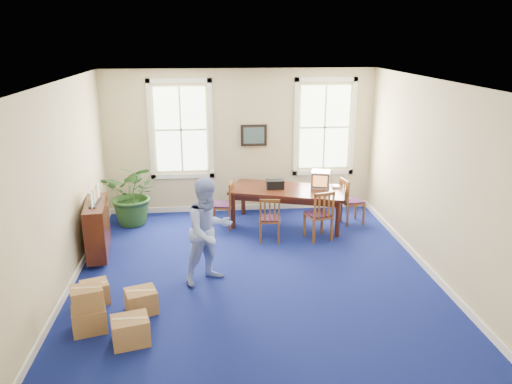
{
  "coord_description": "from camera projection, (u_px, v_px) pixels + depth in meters",
  "views": [
    {
      "loc": [
        -0.69,
        -7.68,
        3.87
      ],
      "look_at": [
        0.1,
        0.6,
        1.25
      ],
      "focal_mm": 35.0,
      "sensor_mm": 36.0,
      "label": 1
    }
  ],
  "objects": [
    {
      "name": "baseboard_right",
      "position": [
        421.0,
        262.0,
        8.77
      ],
      "size": [
        0.04,
        6.5,
        0.12
      ],
      "primitive_type": "cube",
      "color": "white",
      "rests_on": "ground"
    },
    {
      "name": "brochure_rack",
      "position": [
        95.0,
        199.0,
        8.84
      ],
      "size": [
        0.15,
        0.67,
        0.29
      ],
      "primitive_type": null,
      "rotation": [
        0.0,
        0.0,
        -0.05
      ],
      "color": "#99999E",
      "rests_on": "credenza"
    },
    {
      "name": "chair_near_left",
      "position": [
        270.0,
        218.0,
        9.72
      ],
      "size": [
        0.46,
        0.46,
        0.91
      ],
      "primitive_type": null,
      "rotation": [
        0.0,
        0.0,
        3.01
      ],
      "color": "brown",
      "rests_on": "ground"
    },
    {
      "name": "ceiling",
      "position": [
        253.0,
        82.0,
        7.56
      ],
      "size": [
        6.5,
        6.5,
        0.0
      ],
      "primitive_type": "plane",
      "rotation": [
        3.14,
        0.0,
        0.0
      ],
      "color": "white",
      "rests_on": "ground"
    },
    {
      "name": "window_left",
      "position": [
        181.0,
        130.0,
        10.9
      ],
      "size": [
        1.4,
        0.12,
        2.2
      ],
      "primitive_type": null,
      "color": "white",
      "rests_on": "ground"
    },
    {
      "name": "game_console",
      "position": [
        336.0,
        186.0,
        10.51
      ],
      "size": [
        0.16,
        0.19,
        0.05
      ],
      "primitive_type": "cube",
      "rotation": [
        0.0,
        0.0,
        -0.07
      ],
      "color": "white",
      "rests_on": "conference_table"
    },
    {
      "name": "credenza",
      "position": [
        98.0,
        232.0,
        9.02
      ],
      "size": [
        0.49,
        1.24,
        0.95
      ],
      "primitive_type": "cube",
      "rotation": [
        0.0,
        0.0,
        0.12
      ],
      "color": "#3D190E",
      "rests_on": "ground"
    },
    {
      "name": "conference_table",
      "position": [
        288.0,
        207.0,
        10.55
      ],
      "size": [
        2.58,
        1.75,
        0.8
      ],
      "primitive_type": null,
      "rotation": [
        0.0,
        0.0,
        -0.32
      ],
      "color": "#3D190E",
      "rests_on": "ground"
    },
    {
      "name": "wall_picture",
      "position": [
        254.0,
        135.0,
        11.06
      ],
      "size": [
        0.58,
        0.06,
        0.48
      ],
      "primitive_type": null,
      "color": "black",
      "rests_on": "ground"
    },
    {
      "name": "wall_back",
      "position": [
        240.0,
        142.0,
        11.13
      ],
      "size": [
        6.5,
        0.0,
        6.5
      ],
      "primitive_type": "plane",
      "rotation": [
        1.57,
        0.0,
        0.0
      ],
      "color": "#C6B789",
      "rests_on": "ground"
    },
    {
      "name": "floor",
      "position": [
        254.0,
        272.0,
        8.52
      ],
      "size": [
        6.5,
        6.5,
        0.0
      ],
      "primitive_type": "plane",
      "color": "navy",
      "rests_on": "ground"
    },
    {
      "name": "chair_end_right",
      "position": [
        352.0,
        201.0,
        10.65
      ],
      "size": [
        0.51,
        0.51,
        0.98
      ],
      "primitive_type": null,
      "rotation": [
        0.0,
        0.0,
        1.75
      ],
      "color": "brown",
      "rests_on": "ground"
    },
    {
      "name": "potted_plant",
      "position": [
        134.0,
        194.0,
        10.52
      ],
      "size": [
        1.4,
        1.27,
        1.35
      ],
      "primitive_type": "imported",
      "rotation": [
        0.0,
        0.0,
        -0.19
      ],
      "color": "#20451A",
      "rests_on": "ground"
    },
    {
      "name": "man",
      "position": [
        209.0,
        231.0,
        7.98
      ],
      "size": [
        1.08,
        1.02,
        1.75
      ],
      "primitive_type": "imported",
      "rotation": [
        0.0,
        0.0,
        0.56
      ],
      "color": "#879EE5",
      "rests_on": "ground"
    },
    {
      "name": "equipment_bag",
      "position": [
        275.0,
        184.0,
        10.43
      ],
      "size": [
        0.37,
        0.24,
        0.18
      ],
      "primitive_type": "cube",
      "rotation": [
        0.0,
        0.0,
        -0.01
      ],
      "color": "black",
      "rests_on": "conference_table"
    },
    {
      "name": "chair_end_left",
      "position": [
        222.0,
        205.0,
        10.39
      ],
      "size": [
        0.53,
        0.53,
        0.99
      ],
      "primitive_type": null,
      "rotation": [
        0.0,
        0.0,
        -1.78
      ],
      "color": "brown",
      "rests_on": "ground"
    },
    {
      "name": "cardboard_boxes",
      "position": [
        102.0,
        304.0,
        6.84
      ],
      "size": [
        1.49,
        1.49,
        0.69
      ],
      "primitive_type": null,
      "rotation": [
        0.0,
        0.0,
        0.28
      ],
      "color": "#A27444",
      "rests_on": "ground"
    },
    {
      "name": "wall_left",
      "position": [
        62.0,
        188.0,
        7.77
      ],
      "size": [
        0.0,
        6.5,
        6.5
      ],
      "primitive_type": "plane",
      "rotation": [
        1.57,
        0.0,
        1.57
      ],
      "color": "#C6B789",
      "rests_on": "ground"
    },
    {
      "name": "wall_front",
      "position": [
        283.0,
        274.0,
        4.95
      ],
      "size": [
        6.5,
        0.0,
        6.5
      ],
      "primitive_type": "plane",
      "rotation": [
        -1.57,
        0.0,
        0.0
      ],
      "color": "#C6B789",
      "rests_on": "ground"
    },
    {
      "name": "baseboard_back",
      "position": [
        241.0,
        207.0,
        11.56
      ],
      "size": [
        6.0,
        0.04,
        0.12
      ],
      "primitive_type": "cube",
      "color": "white",
      "rests_on": "ground"
    },
    {
      "name": "chair_near_right",
      "position": [
        318.0,
        214.0,
        9.8
      ],
      "size": [
        0.56,
        0.56,
        1.02
      ],
      "primitive_type": null,
      "rotation": [
        0.0,
        0.0,
        3.42
      ],
      "color": "brown",
      "rests_on": "ground"
    },
    {
      "name": "window_right",
      "position": [
        325.0,
        127.0,
        11.19
      ],
      "size": [
        1.4,
        0.12,
        2.2
      ],
      "primitive_type": null,
      "color": "white",
      "rests_on": "ground"
    },
    {
      "name": "crt_tv",
      "position": [
        321.0,
        179.0,
        10.49
      ],
      "size": [
        0.48,
        0.51,
        0.35
      ],
      "primitive_type": null,
      "rotation": [
        0.0,
        0.0,
        -0.28
      ],
      "color": "#B7B7BC",
      "rests_on": "conference_table"
    },
    {
      "name": "wall_right",
      "position": [
        432.0,
        178.0,
        8.31
      ],
      "size": [
        0.0,
        6.5,
        6.5
      ],
      "primitive_type": "plane",
      "rotation": [
        1.57,
        0.0,
        -1.57
      ],
      "color": "#C6B789",
      "rests_on": "ground"
    },
    {
      "name": "baseboard_left",
      "position": [
        75.0,
        277.0,
        8.23
      ],
      "size": [
        0.04,
        6.5,
        0.12
      ],
      "primitive_type": "cube",
      "color": "white",
      "rests_on": "ground"
    }
  ]
}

